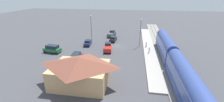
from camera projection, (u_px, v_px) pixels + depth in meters
ground_plane at (117, 46)px, 47.66m from camera, size 200.00×200.00×0.00m
railway_track at (162, 48)px, 45.65m from camera, size 4.80×70.00×0.30m
platform at (148, 47)px, 46.19m from camera, size 3.20×46.00×0.30m
passenger_train at (173, 58)px, 32.12m from camera, size 2.93×34.38×4.98m
station_building at (80, 71)px, 26.99m from camera, size 10.81×8.07×5.50m
pedestrian_on_platform at (146, 44)px, 45.41m from camera, size 0.36×0.36×1.71m
pedestrian_waiting_far at (149, 50)px, 40.98m from camera, size 0.36×0.36×1.71m
sedan_black at (113, 39)px, 51.64m from camera, size 2.19×4.63×1.74m
pickup_red at (108, 47)px, 43.41m from camera, size 2.69×5.62×2.14m
suv_maroon at (76, 58)px, 36.39m from camera, size 2.29×5.02×2.22m
pickup_charcoal at (112, 34)px, 57.24m from camera, size 2.81×5.65×2.14m
suv_green at (52, 49)px, 42.00m from camera, size 5.11×2.88×2.22m
sedan_navy at (88, 43)px, 47.93m from camera, size 2.35×4.68×1.74m
light_pole_near_platform at (141, 30)px, 45.05m from camera, size 0.44×0.44×8.71m
light_pole_lot_center at (91, 25)px, 50.76m from camera, size 0.44×0.44×8.81m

